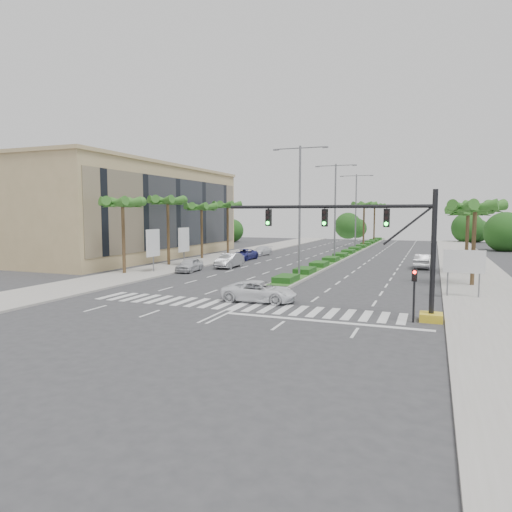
{
  "coord_description": "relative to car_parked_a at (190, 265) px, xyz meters",
  "views": [
    {
      "loc": [
        11.48,
        -26.38,
        5.88
      ],
      "look_at": [
        0.17,
        2.59,
        3.0
      ],
      "focal_mm": 32.0,
      "sensor_mm": 36.0,
      "label": 1
    }
  ],
  "objects": [
    {
      "name": "ground",
      "position": [
        11.62,
        -14.15,
        -0.7
      ],
      "size": [
        160.0,
        160.0,
        0.0
      ],
      "primitive_type": "plane",
      "color": "#333335",
      "rests_on": "ground"
    },
    {
      "name": "streetlight_far",
      "position": [
        11.62,
        31.85,
        6.11
      ],
      "size": [
        5.1,
        0.25,
        12.0
      ],
      "color": "slate",
      "rests_on": "ground"
    },
    {
      "name": "signal_gantry",
      "position": [
        20.89,
        -14.15,
        2.76
      ],
      "size": [
        12.6,
        1.2,
        7.2
      ],
      "color": "gold",
      "rests_on": "ground"
    },
    {
      "name": "footpath_left",
      "position": [
        -3.58,
        5.85,
        -0.63
      ],
      "size": [
        6.0,
        120.0,
        0.15
      ],
      "primitive_type": "cube",
      "color": "gray",
      "rests_on": "ground"
    },
    {
      "name": "streetlight_mid",
      "position": [
        11.62,
        15.85,
        6.11
      ],
      "size": [
        5.1,
        0.25,
        12.0
      ],
      "color": "slate",
      "rests_on": "ground"
    },
    {
      "name": "palm_median_a",
      "position": [
        11.62,
        40.85,
        6.47
      ],
      "size": [
        4.57,
        4.68,
        8.05
      ],
      "color": "brown",
      "rests_on": "ground"
    },
    {
      "name": "billboard_far",
      "position": [
        -2.88,
        3.85,
        2.26
      ],
      "size": [
        0.18,
        2.1,
        4.35
      ],
      "color": "slate",
      "rests_on": "ground"
    },
    {
      "name": "car_parked_a",
      "position": [
        0.0,
        0.0,
        0.0
      ],
      "size": [
        2.01,
        4.25,
        1.4
      ],
      "primitive_type": "imported",
      "rotation": [
        0.0,
        0.0,
        0.09
      ],
      "color": "silver",
      "rests_on": "ground"
    },
    {
      "name": "palm_right_near",
      "position": [
        26.12,
        -0.15,
        5.5
      ],
      "size": [
        4.57,
        4.68,
        7.05
      ],
      "color": "brown",
      "rests_on": "ground"
    },
    {
      "name": "palm_left_end",
      "position": [
        -4.88,
        19.85,
        6.18
      ],
      "size": [
        4.57,
        4.68,
        7.75
      ],
      "color": "brown",
      "rests_on": "ground"
    },
    {
      "name": "car_right",
      "position": [
        22.13,
        11.92,
        0.07
      ],
      "size": [
        1.9,
        4.76,
        1.54
      ],
      "primitive_type": "imported",
      "rotation": [
        0.0,
        0.0,
        3.08
      ],
      "color": "#B6B5BA",
      "rests_on": "ground"
    },
    {
      "name": "car_crossing",
      "position": [
        12.32,
        -12.29,
        -0.01
      ],
      "size": [
        5.11,
        2.55,
        1.39
      ],
      "primitive_type": "imported",
      "rotation": [
        0.0,
        0.0,
        1.62
      ],
      "color": "white",
      "rests_on": "ground"
    },
    {
      "name": "pedestrian_signal",
      "position": [
        22.22,
        -14.82,
        1.34
      ],
      "size": [
        0.28,
        0.36,
        3.0
      ],
      "color": "black",
      "rests_on": "ground"
    },
    {
      "name": "car_parked_b",
      "position": [
        2.29,
        4.74,
        0.08
      ],
      "size": [
        1.73,
        4.79,
        1.57
      ],
      "primitive_type": "imported",
      "rotation": [
        0.0,
        0.0,
        0.02
      ],
      "color": "#A3A3A8",
      "rests_on": "ground"
    },
    {
      "name": "car_parked_d",
      "position": [
        0.34,
        19.8,
        -0.07
      ],
      "size": [
        2.37,
        4.59,
        1.27
      ],
      "primitive_type": "imported",
      "rotation": [
        0.0,
        0.0,
        -0.14
      ],
      "color": "white",
      "rests_on": "ground"
    },
    {
      "name": "median",
      "position": [
        11.62,
        30.85,
        -0.6
      ],
      "size": [
        2.2,
        75.0,
        0.2
      ],
      "primitive_type": "cube",
      "color": "gray",
      "rests_on": "ground"
    },
    {
      "name": "palm_left_near",
      "position": [
        -4.88,
        -4.15,
        5.99
      ],
      "size": [
        4.57,
        4.68,
        7.55
      ],
      "color": "brown",
      "rests_on": "ground"
    },
    {
      "name": "billboard_near",
      "position": [
        -2.88,
        -2.15,
        2.26
      ],
      "size": [
        0.18,
        2.1,
        4.35
      ],
      "color": "slate",
      "rests_on": "ground"
    },
    {
      "name": "palm_median_b",
      "position": [
        11.62,
        55.85,
        6.47
      ],
      "size": [
        4.57,
        4.68,
        8.05
      ],
      "color": "brown",
      "rests_on": "ground"
    },
    {
      "name": "palm_left_far",
      "position": [
        -4.88,
        11.85,
        5.79
      ],
      "size": [
        4.57,
        4.68,
        7.35
      ],
      "color": "brown",
      "rests_on": "ground"
    },
    {
      "name": "palm_left_mid",
      "position": [
        -4.88,
        3.85,
        6.37
      ],
      "size": [
        4.57,
        4.68,
        7.95
      ],
      "color": "brown",
      "rests_on": "ground"
    },
    {
      "name": "footpath_right",
      "position": [
        26.82,
        5.85,
        -0.63
      ],
      "size": [
        6.0,
        120.0,
        0.15
      ],
      "primitive_type": "cube",
      "color": "gray",
      "rests_on": "ground"
    },
    {
      "name": "direction_sign",
      "position": [
        25.12,
        -6.16,
        1.75
      ],
      "size": [
        2.7,
        0.11,
        3.4
      ],
      "color": "slate",
      "rests_on": "ground"
    },
    {
      "name": "streetlight_near",
      "position": [
        11.62,
        -0.15,
        6.11
      ],
      "size": [
        5.1,
        0.25,
        12.0
      ],
      "color": "slate",
      "rests_on": "ground"
    },
    {
      "name": "palm_right_far",
      "position": [
        26.12,
        7.85,
        5.21
      ],
      "size": [
        4.57,
        4.68,
        6.75
      ],
      "color": "brown",
      "rests_on": "ground"
    },
    {
      "name": "car_parked_c",
      "position": [
        0.45,
        13.06,
        -0.0
      ],
      "size": [
        2.43,
        5.08,
        1.4
      ],
      "primitive_type": "imported",
      "rotation": [
        0.0,
        0.0,
        -0.02
      ],
      "color": "navy",
      "rests_on": "ground"
    },
    {
      "name": "median_grass",
      "position": [
        11.62,
        30.85,
        -0.48
      ],
      "size": [
        1.8,
        75.0,
        0.04
      ],
      "primitive_type": "cube",
      "color": "#2B591E",
      "rests_on": "median"
    },
    {
      "name": "building",
      "position": [
        -14.38,
        11.85,
        5.3
      ],
      "size": [
        12.0,
        36.0,
        12.0
      ],
      "primitive_type": "cube",
      "color": "tan",
      "rests_on": "ground"
    }
  ]
}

